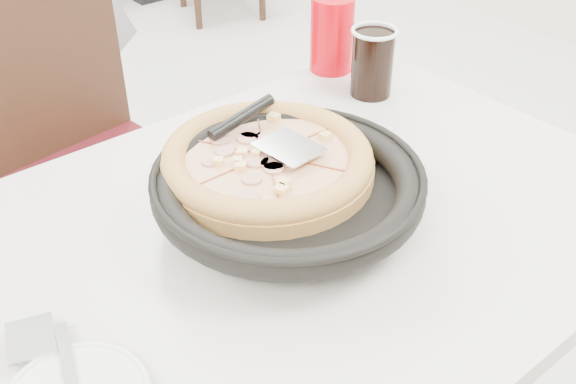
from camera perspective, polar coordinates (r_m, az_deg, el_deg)
chair_far at (r=1.69m, az=-15.55°, el=1.38°), size 0.47×0.47×0.95m
trivet at (r=1.06m, az=-2.62°, el=-0.17°), size 0.13×0.13×0.04m
pizza_pan at (r=1.02m, az=0.00°, el=-0.37°), size 0.37×0.37×0.01m
pizza at (r=1.05m, az=-1.77°, el=2.14°), size 0.36×0.36×0.02m
pizza_server at (r=1.04m, az=0.07°, el=3.83°), size 0.08×0.10×0.00m
fork at (r=0.84m, az=-18.07°, el=-14.17°), size 0.06×0.15×0.00m
cola_glass at (r=1.38m, az=7.14°, el=10.69°), size 0.09×0.09×0.13m
red_cup at (r=1.47m, az=3.73°, el=13.19°), size 0.10×0.10×0.16m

